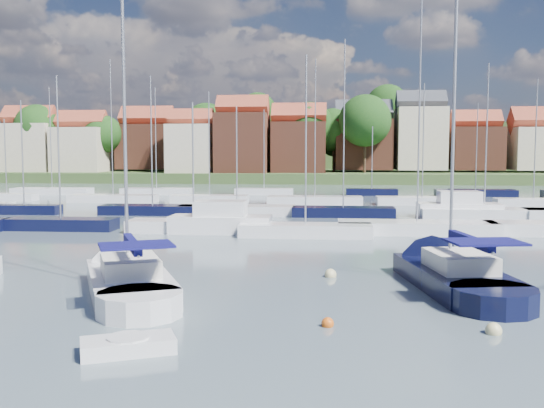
# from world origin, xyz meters

# --- Properties ---
(ground) EXTENTS (260.00, 260.00, 0.00)m
(ground) POSITION_xyz_m (0.00, 40.00, 0.00)
(ground) COLOR #3E4D55
(ground) RESTS_ON ground
(sailboat_centre) EXTENTS (7.32, 11.50, 15.32)m
(sailboat_centre) POSITION_xyz_m (-6.38, 3.02, 0.36)
(sailboat_centre) COLOR silver
(sailboat_centre) RESTS_ON ground
(sailboat_navy) EXTENTS (4.96, 12.08, 16.24)m
(sailboat_navy) POSITION_xyz_m (7.07, 5.43, 0.35)
(sailboat_navy) COLOR black
(sailboat_navy) RESTS_ON ground
(tender) EXTENTS (2.84, 2.12, 0.56)m
(tender) POSITION_xyz_m (-3.54, -5.22, 0.21)
(tender) COLOR silver
(tender) RESTS_ON ground
(buoy_c) EXTENTS (0.50, 0.50, 0.50)m
(buoy_c) POSITION_xyz_m (-5.01, -0.48, 0.00)
(buoy_c) COLOR #D85914
(buoy_c) RESTS_ON ground
(buoy_d) EXTENTS (0.41, 0.41, 0.41)m
(buoy_d) POSITION_xyz_m (2.04, -2.13, 0.00)
(buoy_d) COLOR #D85914
(buoy_d) RESTS_ON ground
(buoy_e) EXTENTS (0.54, 0.54, 0.54)m
(buoy_e) POSITION_xyz_m (2.19, 5.70, 0.00)
(buoy_e) COLOR beige
(buoy_e) RESTS_ON ground
(buoy_f) EXTENTS (0.51, 0.51, 0.51)m
(buoy_f) POSITION_xyz_m (7.18, -2.47, 0.00)
(buoy_f) COLOR beige
(buoy_f) RESTS_ON ground
(marina_field) EXTENTS (79.62, 41.41, 15.93)m
(marina_field) POSITION_xyz_m (1.91, 35.15, 0.43)
(marina_field) COLOR silver
(marina_field) RESTS_ON ground
(far_shore_town) EXTENTS (212.46, 90.00, 22.27)m
(far_shore_town) POSITION_xyz_m (2.23, 132.67, 4.61)
(far_shore_town) COLOR #41572B
(far_shore_town) RESTS_ON ground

